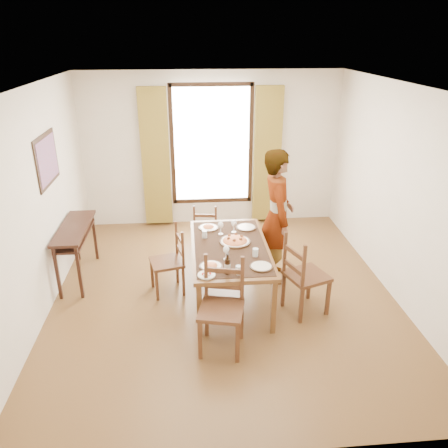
{
  "coord_description": "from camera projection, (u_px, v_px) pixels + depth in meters",
  "views": [
    {
      "loc": [
        -0.44,
        -5.05,
        3.25
      ],
      "look_at": [
        0.01,
        0.05,
        1.0
      ],
      "focal_mm": 35.0,
      "sensor_mm": 36.0,
      "label": 1
    }
  ],
  "objects": [
    {
      "name": "ground",
      "position": [
        224.0,
        293.0,
        5.94
      ],
      "size": [
        5.0,
        5.0,
        0.0
      ],
      "primitive_type": "plane",
      "color": "#523919",
      "rests_on": "ground"
    },
    {
      "name": "room_shell",
      "position": [
        223.0,
        182.0,
        5.44
      ],
      "size": [
        4.6,
        5.1,
        2.74
      ],
      "color": "silver",
      "rests_on": "ground"
    },
    {
      "name": "console_table",
      "position": [
        75.0,
        234.0,
        6.06
      ],
      "size": [
        0.38,
        1.2,
        0.8
      ],
      "color": "black",
      "rests_on": "ground"
    },
    {
      "name": "dining_table",
      "position": [
        230.0,
        250.0,
        5.59
      ],
      "size": [
        0.97,
        1.73,
        0.76
      ],
      "color": "brown",
      "rests_on": "ground"
    },
    {
      "name": "chair_west",
      "position": [
        169.0,
        262.0,
        5.82
      ],
      "size": [
        0.5,
        0.5,
        0.94
      ],
      "rotation": [
        0.0,
        0.0,
        -1.32
      ],
      "color": "#54331C",
      "rests_on": "ground"
    },
    {
      "name": "chair_north",
      "position": [
        206.0,
        230.0,
        6.85
      ],
      "size": [
        0.43,
        0.43,
        0.87
      ],
      "rotation": [
        0.0,
        0.0,
        3.0
      ],
      "color": "#54331C",
      "rests_on": "ground"
    },
    {
      "name": "chair_south",
      "position": [
        222.0,
        309.0,
        4.75
      ],
      "size": [
        0.56,
        0.56,
        1.06
      ],
      "rotation": [
        0.0,
        0.0,
        -0.23
      ],
      "color": "#54331C",
      "rests_on": "ground"
    },
    {
      "name": "chair_east",
      "position": [
        304.0,
        277.0,
        5.37
      ],
      "size": [
        0.6,
        0.6,
        1.05
      ],
      "rotation": [
        0.0,
        0.0,
        1.93
      ],
      "color": "#54331C",
      "rests_on": "ground"
    },
    {
      "name": "man",
      "position": [
        277.0,
        216.0,
        5.97
      ],
      "size": [
        0.71,
        0.49,
        1.88
      ],
      "primitive_type": "imported",
      "rotation": [
        0.0,
        0.0,
        1.54
      ],
      "color": "#9CA0A5",
      "rests_on": "ground"
    },
    {
      "name": "plate_sw",
      "position": [
        211.0,
        265.0,
        5.05
      ],
      "size": [
        0.27,
        0.27,
        0.05
      ],
      "primitive_type": null,
      "color": "silver",
      "rests_on": "dining_table"
    },
    {
      "name": "plate_se",
      "position": [
        261.0,
        265.0,
        5.04
      ],
      "size": [
        0.27,
        0.27,
        0.05
      ],
      "primitive_type": null,
      "color": "silver",
      "rests_on": "dining_table"
    },
    {
      "name": "plate_nw",
      "position": [
        208.0,
        227.0,
        6.05
      ],
      "size": [
        0.27,
        0.27,
        0.05
      ],
      "primitive_type": null,
      "color": "silver",
      "rests_on": "dining_table"
    },
    {
      "name": "plate_ne",
      "position": [
        246.0,
        226.0,
        6.06
      ],
      "size": [
        0.27,
        0.27,
        0.05
      ],
      "primitive_type": null,
      "color": "silver",
      "rests_on": "dining_table"
    },
    {
      "name": "pasta_platter",
      "position": [
        235.0,
        239.0,
        5.63
      ],
      "size": [
        0.4,
        0.4,
        0.1
      ],
      "primitive_type": null,
      "color": "#B53217",
      "rests_on": "dining_table"
    },
    {
      "name": "caprese_plate",
      "position": [
        206.0,
        274.0,
        4.87
      ],
      "size": [
        0.2,
        0.2,
        0.04
      ],
      "primitive_type": null,
      "color": "silver",
      "rests_on": "dining_table"
    },
    {
      "name": "wine_glass_a",
      "position": [
        226.0,
        253.0,
        5.19
      ],
      "size": [
        0.08,
        0.08,
        0.18
      ],
      "primitive_type": null,
      "color": "white",
      "rests_on": "dining_table"
    },
    {
      "name": "wine_glass_b",
      "position": [
        234.0,
        226.0,
        5.9
      ],
      "size": [
        0.08,
        0.08,
        0.18
      ],
      "primitive_type": null,
      "color": "white",
      "rests_on": "dining_table"
    },
    {
      "name": "wine_glass_c",
      "position": [
        221.0,
        228.0,
        5.85
      ],
      "size": [
        0.08,
        0.08,
        0.18
      ],
      "primitive_type": null,
      "color": "white",
      "rests_on": "dining_table"
    },
    {
      "name": "tumbler_a",
      "position": [
        255.0,
        252.0,
        5.29
      ],
      "size": [
        0.07,
        0.07,
        0.1
      ],
      "primitive_type": "cylinder",
      "color": "silver",
      "rests_on": "dining_table"
    },
    {
      "name": "tumbler_b",
      "position": [
        205.0,
        234.0,
        5.77
      ],
      "size": [
        0.07,
        0.07,
        0.1
      ],
      "primitive_type": "cylinder",
      "color": "silver",
      "rests_on": "dining_table"
    },
    {
      "name": "tumbler_c",
      "position": [
        239.0,
        270.0,
        4.9
      ],
      "size": [
        0.07,
        0.07,
        0.1
      ],
      "primitive_type": "cylinder",
      "color": "silver",
      "rests_on": "dining_table"
    },
    {
      "name": "wine_bottle",
      "position": [
        227.0,
        264.0,
        4.88
      ],
      "size": [
        0.07,
        0.07,
        0.25
      ],
      "primitive_type": null,
      "color": "black",
      "rests_on": "dining_table"
    }
  ]
}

